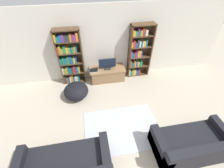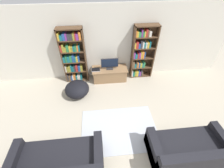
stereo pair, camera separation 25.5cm
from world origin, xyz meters
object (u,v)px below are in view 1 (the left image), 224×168
object	(u,v)px
bookshelf_right	(138,52)
beanbag_ottoman	(76,91)
bookshelf_left	(70,58)
tv_stand	(108,74)
television	(107,64)
couch_right_sofa	(192,145)
laptop	(94,70)

from	to	relation	value
bookshelf_right	beanbag_ottoman	world-z (taller)	bookshelf_right
bookshelf_left	tv_stand	bearing A→B (deg)	-7.20
bookshelf_right	television	xyz separation A→B (m)	(-1.17, -0.17, -0.27)
television	couch_right_sofa	bearing A→B (deg)	-63.82
television	laptop	bearing A→B (deg)	-176.79
bookshelf_right	laptop	size ratio (longest dim) A/B	6.44
bookshelf_left	beanbag_ottoman	xyz separation A→B (m)	(0.09, -0.89, -0.73)
bookshelf_right	television	distance (m)	1.21
beanbag_ottoman	laptop	bearing A→B (deg)	46.89
bookshelf_left	television	distance (m)	1.29
laptop	couch_right_sofa	size ratio (longest dim) A/B	0.17
bookshelf_left	bookshelf_right	bearing A→B (deg)	0.09
beanbag_ottoman	bookshelf_right	bearing A→B (deg)	21.00
tv_stand	laptop	world-z (taller)	laptop
bookshelf_right	beanbag_ottoman	xyz separation A→B (m)	(-2.33, -0.89, -0.73)
laptop	couch_right_sofa	distance (m)	3.68
couch_right_sofa	beanbag_ottoman	bearing A→B (deg)	138.58
bookshelf_left	laptop	xyz separation A→B (m)	(0.75, -0.19, -0.48)
laptop	beanbag_ottoman	distance (m)	0.99
bookshelf_left	couch_right_sofa	world-z (taller)	bookshelf_left
tv_stand	couch_right_sofa	bearing A→B (deg)	-63.86
bookshelf_left	bookshelf_right	distance (m)	2.42
television	bookshelf_left	bearing A→B (deg)	172.58
tv_stand	couch_right_sofa	size ratio (longest dim) A/B	0.73
laptop	beanbag_ottoman	xyz separation A→B (m)	(-0.65, -0.70, -0.25)
tv_stand	bookshelf_left	bearing A→B (deg)	172.80
television	laptop	distance (m)	0.55
tv_stand	television	bearing A→B (deg)	-90.00
bookshelf_left	bookshelf_right	world-z (taller)	same
tv_stand	beanbag_ottoman	distance (m)	1.37
laptop	couch_right_sofa	world-z (taller)	couch_right_sofa
bookshelf_left	bookshelf_right	xyz separation A→B (m)	(2.42, 0.00, -0.00)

